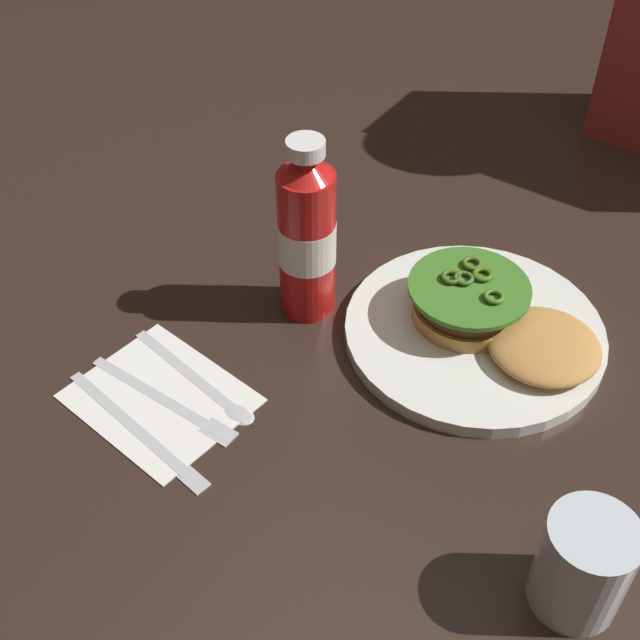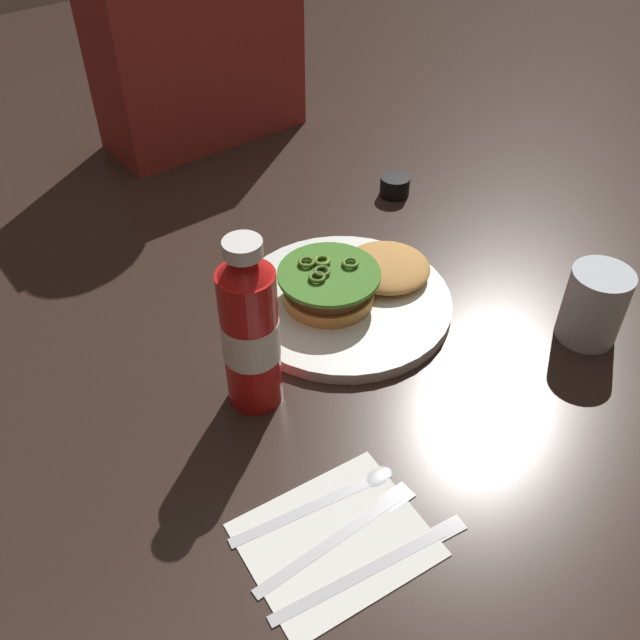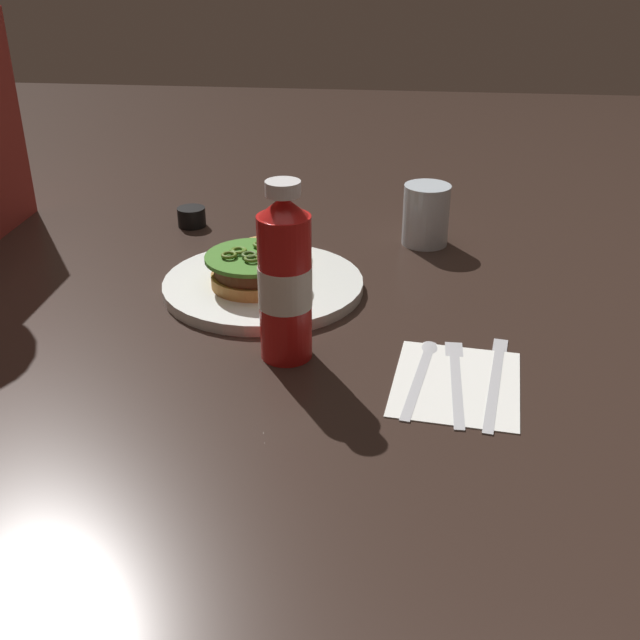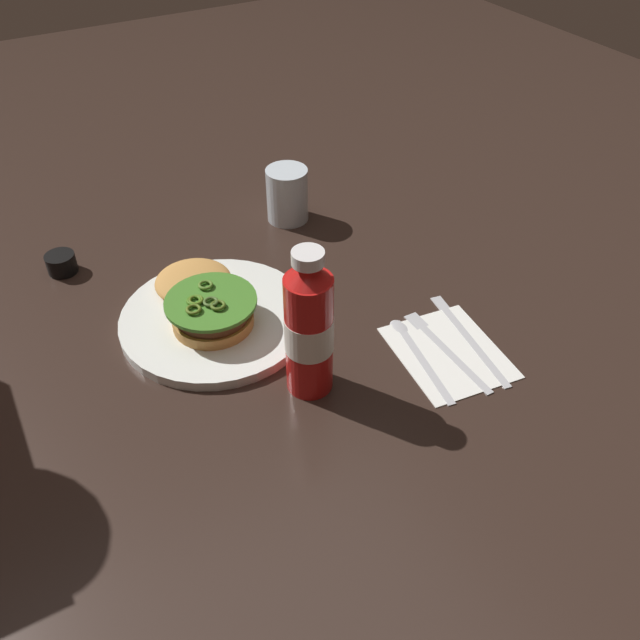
% 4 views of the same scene
% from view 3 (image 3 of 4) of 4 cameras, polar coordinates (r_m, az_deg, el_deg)
% --- Properties ---
extents(ground_plane, '(3.00, 3.00, 0.00)m').
position_cam_3_polar(ground_plane, '(1.18, -3.49, 3.07)').
color(ground_plane, '#2F211B').
extents(dinner_plate, '(0.29, 0.29, 0.02)m').
position_cam_3_polar(dinner_plate, '(1.14, -4.20, 2.60)').
color(dinner_plate, white).
rests_on(dinner_plate, ground_plane).
extents(burger_sandwich, '(0.23, 0.14, 0.05)m').
position_cam_3_polar(burger_sandwich, '(1.14, -4.48, 4.26)').
color(burger_sandwich, '#C78C45').
rests_on(burger_sandwich, dinner_plate).
extents(ketchup_bottle, '(0.07, 0.07, 0.22)m').
position_cam_3_polar(ketchup_bottle, '(0.92, -2.60, 2.99)').
color(ketchup_bottle, red).
rests_on(ketchup_bottle, ground_plane).
extents(water_glass, '(0.08, 0.08, 0.10)m').
position_cam_3_polar(water_glass, '(1.30, 7.83, 7.70)').
color(water_glass, silver).
rests_on(water_glass, ground_plane).
extents(condiment_cup, '(0.05, 0.05, 0.03)m').
position_cam_3_polar(condiment_cup, '(1.40, -9.46, 7.52)').
color(condiment_cup, black).
rests_on(condiment_cup, ground_plane).
extents(napkin, '(0.19, 0.16, 0.00)m').
position_cam_3_polar(napkin, '(0.92, 10.03, -4.58)').
color(napkin, white).
rests_on(napkin, ground_plane).
extents(butter_knife, '(0.22, 0.05, 0.00)m').
position_cam_3_polar(butter_knife, '(0.94, 12.87, -3.85)').
color(butter_knife, silver).
rests_on(butter_knife, napkin).
extents(fork_utensil, '(0.19, 0.02, 0.00)m').
position_cam_3_polar(fork_utensil, '(0.94, 10.00, -3.80)').
color(fork_utensil, silver).
rests_on(fork_utensil, napkin).
extents(spoon_utensil, '(0.19, 0.05, 0.00)m').
position_cam_3_polar(spoon_utensil, '(0.95, 7.64, -3.23)').
color(spoon_utensil, silver).
rests_on(spoon_utensil, napkin).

